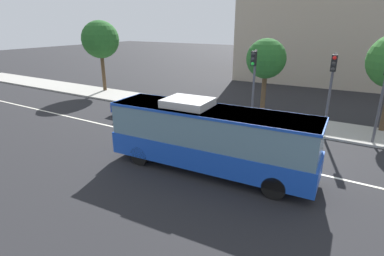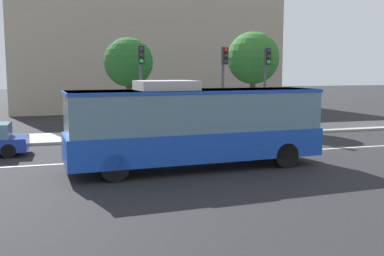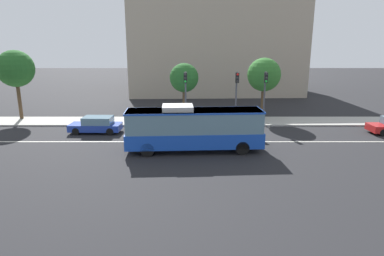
{
  "view_description": "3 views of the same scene",
  "coord_description": "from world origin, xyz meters",
  "px_view_note": "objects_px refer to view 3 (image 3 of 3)",
  "views": [
    {
      "loc": [
        5.67,
        -14.32,
        6.89
      ],
      "look_at": [
        -1.68,
        -2.12,
        1.93
      ],
      "focal_mm": 28.41,
      "sensor_mm": 36.0,
      "label": 1
    },
    {
      "loc": [
        -5.68,
        -19.0,
        3.85
      ],
      "look_at": [
        -0.7,
        -2.26,
        1.6
      ],
      "focal_mm": 42.14,
      "sensor_mm": 36.0,
      "label": 2
    },
    {
      "loc": [
        -0.72,
        -26.21,
        7.89
      ],
      "look_at": [
        -0.61,
        -1.94,
        1.66
      ],
      "focal_mm": 31.43,
      "sensor_mm": 36.0,
      "label": 3
    }
  ],
  "objects_px": {
    "traffic_light_near_corner": "(263,89)",
    "street_tree_kerbside_centre": "(13,69)",
    "street_tree_kerbside_right": "(262,75)",
    "traffic_light_far_corner": "(235,89)",
    "sedan_blue": "(95,125)",
    "street_tree_kerbside_left": "(182,78)",
    "traffic_light_mid_block": "(184,89)",
    "transit_bus": "(192,127)"
  },
  "relations": [
    {
      "from": "traffic_light_near_corner",
      "to": "street_tree_kerbside_centre",
      "type": "bearing_deg",
      "value": -96.27
    },
    {
      "from": "street_tree_kerbside_right",
      "to": "street_tree_kerbside_centre",
      "type": "bearing_deg",
      "value": -179.07
    },
    {
      "from": "traffic_light_far_corner",
      "to": "sedan_blue",
      "type": "bearing_deg",
      "value": -82.25
    },
    {
      "from": "street_tree_kerbside_centre",
      "to": "street_tree_kerbside_right",
      "type": "xyz_separation_m",
      "value": [
        25.19,
        0.41,
        -0.64
      ]
    },
    {
      "from": "street_tree_kerbside_left",
      "to": "street_tree_kerbside_right",
      "type": "bearing_deg",
      "value": 0.13
    },
    {
      "from": "traffic_light_near_corner",
      "to": "street_tree_kerbside_right",
      "type": "distance_m",
      "value": 3.12
    },
    {
      "from": "street_tree_kerbside_right",
      "to": "traffic_light_far_corner",
      "type": "bearing_deg",
      "value": -136.42
    },
    {
      "from": "traffic_light_near_corner",
      "to": "traffic_light_mid_block",
      "type": "height_order",
      "value": "same"
    },
    {
      "from": "sedan_blue",
      "to": "transit_bus",
      "type": "bearing_deg",
      "value": 150.74
    },
    {
      "from": "sedan_blue",
      "to": "street_tree_kerbside_left",
      "type": "height_order",
      "value": "street_tree_kerbside_left"
    },
    {
      "from": "sedan_blue",
      "to": "street_tree_kerbside_right",
      "type": "relative_size",
      "value": 0.71
    },
    {
      "from": "sedan_blue",
      "to": "street_tree_kerbside_centre",
      "type": "xyz_separation_m",
      "value": [
        -9.27,
        5.18,
        4.53
      ]
    },
    {
      "from": "transit_bus",
      "to": "traffic_light_mid_block",
      "type": "distance_m",
      "value": 7.87
    },
    {
      "from": "transit_bus",
      "to": "traffic_light_near_corner",
      "type": "height_order",
      "value": "traffic_light_near_corner"
    },
    {
      "from": "traffic_light_mid_block",
      "to": "traffic_light_far_corner",
      "type": "bearing_deg",
      "value": 93.6
    },
    {
      "from": "sedan_blue",
      "to": "street_tree_kerbside_left",
      "type": "relative_size",
      "value": 0.78
    },
    {
      "from": "street_tree_kerbside_right",
      "to": "traffic_light_mid_block",
      "type": "bearing_deg",
      "value": -158.67
    },
    {
      "from": "traffic_light_near_corner",
      "to": "street_tree_kerbside_right",
      "type": "height_order",
      "value": "street_tree_kerbside_right"
    },
    {
      "from": "traffic_light_mid_block",
      "to": "street_tree_kerbside_right",
      "type": "height_order",
      "value": "street_tree_kerbside_right"
    },
    {
      "from": "sedan_blue",
      "to": "traffic_light_far_corner",
      "type": "distance_m",
      "value": 13.33
    },
    {
      "from": "traffic_light_near_corner",
      "to": "traffic_light_far_corner",
      "type": "xyz_separation_m",
      "value": [
        -2.72,
        -0.11,
        0.0
      ]
    },
    {
      "from": "street_tree_kerbside_left",
      "to": "traffic_light_near_corner",
      "type": "bearing_deg",
      "value": -20.39
    },
    {
      "from": "traffic_light_near_corner",
      "to": "traffic_light_far_corner",
      "type": "bearing_deg",
      "value": -88.26
    },
    {
      "from": "transit_bus",
      "to": "street_tree_kerbside_left",
      "type": "distance_m",
      "value": 11.06
    },
    {
      "from": "traffic_light_near_corner",
      "to": "street_tree_kerbside_centre",
      "type": "xyz_separation_m",
      "value": [
        -24.75,
        2.49,
        1.7
      ]
    },
    {
      "from": "transit_bus",
      "to": "traffic_light_mid_block",
      "type": "relative_size",
      "value": 1.95
    },
    {
      "from": "transit_bus",
      "to": "traffic_light_near_corner",
      "type": "distance_m",
      "value": 10.53
    },
    {
      "from": "transit_bus",
      "to": "traffic_light_mid_block",
      "type": "height_order",
      "value": "traffic_light_mid_block"
    },
    {
      "from": "street_tree_kerbside_right",
      "to": "traffic_light_near_corner",
      "type": "bearing_deg",
      "value": -98.64
    },
    {
      "from": "transit_bus",
      "to": "sedan_blue",
      "type": "relative_size",
      "value": 2.23
    },
    {
      "from": "traffic_light_mid_block",
      "to": "street_tree_kerbside_right",
      "type": "bearing_deg",
      "value": 113.59
    },
    {
      "from": "transit_bus",
      "to": "sedan_blue",
      "type": "bearing_deg",
      "value": 146.01
    },
    {
      "from": "transit_bus",
      "to": "traffic_light_far_corner",
      "type": "bearing_deg",
      "value": 58.95
    },
    {
      "from": "traffic_light_near_corner",
      "to": "street_tree_kerbside_centre",
      "type": "height_order",
      "value": "street_tree_kerbside_centre"
    },
    {
      "from": "street_tree_kerbside_left",
      "to": "street_tree_kerbside_right",
      "type": "distance_m",
      "value": 8.2
    },
    {
      "from": "street_tree_kerbside_centre",
      "to": "sedan_blue",
      "type": "bearing_deg",
      "value": -29.21
    },
    {
      "from": "transit_bus",
      "to": "street_tree_kerbside_centre",
      "type": "relative_size",
      "value": 1.42
    },
    {
      "from": "street_tree_kerbside_right",
      "to": "street_tree_kerbside_left",
      "type": "bearing_deg",
      "value": -179.87
    },
    {
      "from": "traffic_light_mid_block",
      "to": "street_tree_kerbside_centre",
      "type": "distance_m",
      "value": 17.5
    },
    {
      "from": "transit_bus",
      "to": "street_tree_kerbside_left",
      "type": "xyz_separation_m",
      "value": [
        -0.95,
        10.73,
        2.48
      ]
    },
    {
      "from": "street_tree_kerbside_centre",
      "to": "traffic_light_mid_block",
      "type": "bearing_deg",
      "value": -8.96
    },
    {
      "from": "sedan_blue",
      "to": "traffic_light_mid_block",
      "type": "xyz_separation_m",
      "value": [
        7.93,
        2.47,
        2.84
      ]
    }
  ]
}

